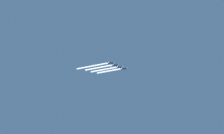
# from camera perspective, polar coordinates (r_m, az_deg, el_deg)

# --- Properties ---
(jet_far_left) EXTENTS (7.25, 10.55, 2.54)m
(jet_far_left) POSITION_cam_1_polar(r_m,az_deg,el_deg) (908.79, 1.03, -0.14)
(jet_far_left) COLOR black
(jet_inner_left) EXTENTS (7.25, 10.55, 2.54)m
(jet_inner_left) POSITION_cam_1_polar(r_m,az_deg,el_deg) (901.20, 0.67, -0.00)
(jet_inner_left) COLOR black
(jet_center) EXTENTS (7.25, 10.55, 2.54)m
(jet_center) POSITION_cam_1_polar(r_m,az_deg,el_deg) (892.71, 0.32, 0.17)
(jet_center) COLOR black
(jet_inner_right) EXTENTS (7.25, 10.55, 2.54)m
(jet_inner_right) POSITION_cam_1_polar(r_m,az_deg,el_deg) (884.41, -0.06, 0.34)
(jet_inner_right) COLOR black
(smoke_trail_far_left) EXTENTS (2.87, 38.23, 2.87)m
(smoke_trail_far_left) POSITION_cam_1_polar(r_m,az_deg,el_deg) (921.43, -0.23, -0.37)
(smoke_trail_far_left) COLOR white
(smoke_trail_inner_left) EXTENTS (2.87, 41.42, 2.87)m
(smoke_trail_inner_left) POSITION_cam_1_polar(r_m,az_deg,el_deg) (914.82, -0.67, -0.25)
(smoke_trail_inner_left) COLOR white
(smoke_trail_center) EXTENTS (2.87, 43.23, 2.87)m
(smoke_trail_center) POSITION_cam_1_polar(r_m,az_deg,el_deg) (906.95, -1.08, -0.09)
(smoke_trail_center) COLOR white
(smoke_trail_inner_right) EXTENTS (2.87, 49.49, 2.87)m
(smoke_trail_inner_right) POSITION_cam_1_polar(r_m,az_deg,el_deg) (900.51, -1.62, 0.04)
(smoke_trail_inner_right) COLOR white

